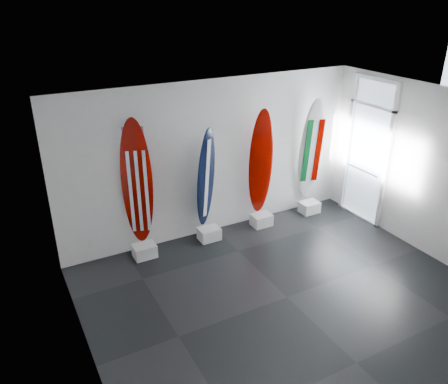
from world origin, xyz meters
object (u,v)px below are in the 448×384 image
surfboard_navy (206,179)px  surfboard_swiss (261,163)px  surfboard_italy (311,151)px  surfboard_usa (137,183)px

surfboard_navy → surfboard_swiss: size_ratio=0.91×
surfboard_navy → surfboard_italy: surfboard_italy is taller
surfboard_navy → surfboard_italy: bearing=-21.4°
surfboard_usa → surfboard_swiss: (2.50, 0.00, -0.08)m
surfboard_usa → surfboard_swiss: surfboard_usa is taller
surfboard_swiss → surfboard_italy: size_ratio=0.96×
surfboard_usa → surfboard_italy: 3.72m
surfboard_usa → surfboard_swiss: 2.50m
surfboard_navy → surfboard_italy: (2.42, 0.00, 0.14)m
surfboard_italy → surfboard_swiss: bearing=-164.2°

